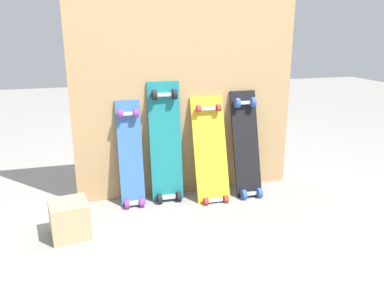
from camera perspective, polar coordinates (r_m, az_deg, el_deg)
ground_plane at (r=2.92m, az=-0.38°, el=-7.30°), size 12.00×12.00×0.00m
plywood_wall_panel at (r=2.76m, az=-0.80°, el=9.74°), size 1.61×0.04×1.71m
skateboard_blue at (r=2.69m, az=-9.00°, el=-2.12°), size 0.17×0.21×0.79m
skateboard_teal at (r=2.72m, az=-3.86°, el=-0.36°), size 0.22×0.19×0.90m
skateboard_yellow at (r=2.77m, az=2.77°, el=-1.51°), size 0.24×0.29×0.80m
skateboard_black at (r=2.86m, az=8.04°, el=-0.62°), size 0.20×0.29×0.82m
wooden_crate at (r=2.43m, az=-17.58°, el=-10.49°), size 0.25×0.25×0.22m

